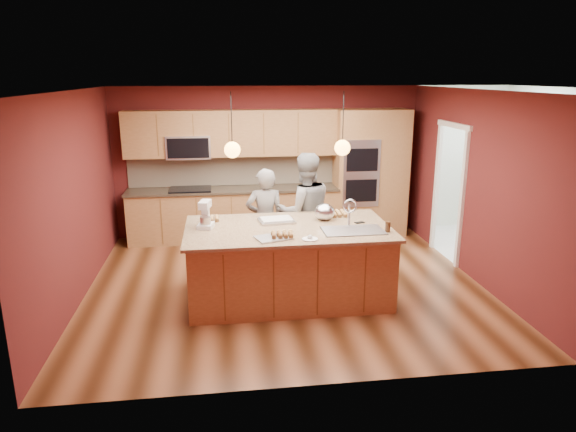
{
  "coord_description": "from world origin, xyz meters",
  "views": [
    {
      "loc": [
        -0.87,
        -6.76,
        2.9
      ],
      "look_at": [
        0.02,
        -0.1,
        1.04
      ],
      "focal_mm": 32.0,
      "sensor_mm": 36.0,
      "label": 1
    }
  ],
  "objects": [
    {
      "name": "wall_back",
      "position": [
        0.0,
        2.5,
        1.35
      ],
      "size": [
        5.5,
        0.0,
        5.5
      ],
      "primitive_type": "plane",
      "rotation": [
        1.57,
        0.0,
        0.0
      ],
      "color": "#521818",
      "rests_on": "ground"
    },
    {
      "name": "island",
      "position": [
        -0.0,
        -0.44,
        0.5
      ],
      "size": [
        2.66,
        1.49,
        1.36
      ],
      "color": "#915F35",
      "rests_on": "floor"
    },
    {
      "name": "cupcakes_right",
      "position": [
        0.76,
        0.03,
        1.01
      ],
      "size": [
        0.21,
        0.28,
        0.06
      ],
      "primitive_type": null,
      "color": "tan",
      "rests_on": "island"
    },
    {
      "name": "person_right",
      "position": [
        0.36,
        0.56,
        0.9
      ],
      "size": [
        0.94,
        0.77,
        1.8
      ],
      "primitive_type": "imported",
      "rotation": [
        0.0,
        0.0,
        3.24
      ],
      "color": "gray",
      "rests_on": "floor"
    },
    {
      "name": "pendant_right",
      "position": [
        0.67,
        -0.43,
        2.0
      ],
      "size": [
        0.2,
        0.2,
        0.8
      ],
      "color": "black",
      "rests_on": "ceiling"
    },
    {
      "name": "ceiling",
      "position": [
        0.0,
        0.0,
        2.7
      ],
      "size": [
        5.5,
        5.5,
        0.0
      ],
      "primitive_type": "plane",
      "rotation": [
        3.14,
        0.0,
        0.0
      ],
      "color": "white",
      "rests_on": "ground"
    },
    {
      "name": "wall_left",
      "position": [
        -2.75,
        0.0,
        1.35
      ],
      "size": [
        0.0,
        5.0,
        5.0
      ],
      "primitive_type": "plane",
      "rotation": [
        1.57,
        0.0,
        1.57
      ],
      "color": "#521818",
      "rests_on": "ground"
    },
    {
      "name": "phone",
      "position": [
        0.95,
        -0.37,
        0.98
      ],
      "size": [
        0.14,
        0.1,
        0.01
      ],
      "primitive_type": "cube",
      "rotation": [
        0.0,
        0.0,
        0.34
      ],
      "color": "black",
      "rests_on": "island"
    },
    {
      "name": "laundry_room",
      "position": [
        4.35,
        1.2,
        1.95
      ],
      "size": [
        2.6,
        2.7,
        2.7
      ],
      "color": "silver",
      "rests_on": "ground"
    },
    {
      "name": "floor",
      "position": [
        0.0,
        0.0,
        0.0
      ],
      "size": [
        5.5,
        5.5,
        0.0
      ],
      "primitive_type": "plane",
      "color": "#3E200E",
      "rests_on": "ground"
    },
    {
      "name": "oven_column",
      "position": [
        1.85,
        2.19,
        1.15
      ],
      "size": [
        1.3,
        0.62,
        2.3
      ],
      "color": "#915F35",
      "rests_on": "floor"
    },
    {
      "name": "cooling_rack",
      "position": [
        -0.26,
        -0.88,
        0.99
      ],
      "size": [
        0.49,
        0.41,
        0.02
      ],
      "primitive_type": "cube",
      "rotation": [
        0.0,
        0.0,
        0.31
      ],
      "color": "#B1B3B9",
      "rests_on": "island"
    },
    {
      "name": "wall_right",
      "position": [
        2.75,
        0.0,
        1.35
      ],
      "size": [
        0.0,
        5.0,
        5.0
      ],
      "primitive_type": "plane",
      "rotation": [
        1.57,
        0.0,
        -1.57
      ],
      "color": "#521818",
      "rests_on": "ground"
    },
    {
      "name": "cupcakes_rack",
      "position": [
        -0.15,
        -0.88,
        1.03
      ],
      "size": [
        0.28,
        0.21,
        0.06
      ],
      "primitive_type": null,
      "color": "tan",
      "rests_on": "island"
    },
    {
      "name": "mixing_bowl",
      "position": [
        0.52,
        -0.15,
        1.09
      ],
      "size": [
        0.28,
        0.28,
        0.23
      ],
      "primitive_type": "ellipsoid",
      "color": "silver",
      "rests_on": "island"
    },
    {
      "name": "doorway_trim",
      "position": [
        2.73,
        0.8,
        1.05
      ],
      "size": [
        0.08,
        1.11,
        2.2
      ],
      "primitive_type": null,
      "color": "white",
      "rests_on": "wall_right"
    },
    {
      "name": "dryer",
      "position": [
        4.18,
        1.51,
        0.51
      ],
      "size": [
        0.7,
        0.72,
        1.02
      ],
      "primitive_type": "cube",
      "rotation": [
        0.0,
        0.0,
        0.11
      ],
      "color": "white",
      "rests_on": "floor"
    },
    {
      "name": "stand_mixer",
      "position": [
        -1.08,
        -0.3,
        1.13
      ],
      "size": [
        0.23,
        0.29,
        0.35
      ],
      "rotation": [
        0.0,
        0.0,
        -0.22
      ],
      "color": "white",
      "rests_on": "island"
    },
    {
      "name": "washer",
      "position": [
        4.21,
        0.87,
        0.47
      ],
      "size": [
        0.72,
        0.73,
        0.95
      ],
      "primitive_type": "cube",
      "rotation": [
        0.0,
        0.0,
        0.25
      ],
      "color": "white",
      "rests_on": "floor"
    },
    {
      "name": "person_left",
      "position": [
        -0.23,
        0.56,
        0.79
      ],
      "size": [
        0.58,
        0.39,
        1.58
      ],
      "primitive_type": "imported",
      "rotation": [
        0.0,
        0.0,
        3.16
      ],
      "color": "black",
      "rests_on": "floor"
    },
    {
      "name": "pendant_left",
      "position": [
        -0.71,
        -0.43,
        2.0
      ],
      "size": [
        0.2,
        0.2,
        0.8
      ],
      "color": "black",
      "rests_on": "ceiling"
    },
    {
      "name": "cupcakes_left",
      "position": [
        -0.97,
        0.01,
        1.01
      ],
      "size": [
        0.14,
        0.21,
        0.06
      ],
      "primitive_type": null,
      "color": "tan",
      "rests_on": "island"
    },
    {
      "name": "tumbler",
      "position": [
        1.2,
        -0.8,
        1.04
      ],
      "size": [
        0.07,
        0.07,
        0.13
      ],
      "primitive_type": "cylinder",
      "color": "#3D2614",
      "rests_on": "island"
    },
    {
      "name": "cabinet_run",
      "position": [
        -0.68,
        2.25,
        0.98
      ],
      "size": [
        3.74,
        0.64,
        2.3
      ],
      "color": "#915F35",
      "rests_on": "floor"
    },
    {
      "name": "sheet_cake",
      "position": [
        -0.14,
        -0.16,
        1.0
      ],
      "size": [
        0.5,
        0.4,
        0.05
      ],
      "rotation": [
        0.0,
        0.0,
        0.12
      ],
      "color": "#B9BABF",
      "rests_on": "island"
    },
    {
      "name": "plate",
      "position": [
        0.17,
        -0.99,
        0.99
      ],
      "size": [
        0.19,
        0.19,
        0.01
      ],
      "primitive_type": "cylinder",
      "color": "white",
      "rests_on": "island"
    },
    {
      "name": "wall_front",
      "position": [
        0.0,
        -2.5,
        1.35
      ],
      "size": [
        5.5,
        0.0,
        5.5
      ],
      "primitive_type": "plane",
      "rotation": [
        -1.57,
        0.0,
        0.0
      ],
      "color": "#521818",
      "rests_on": "ground"
    }
  ]
}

